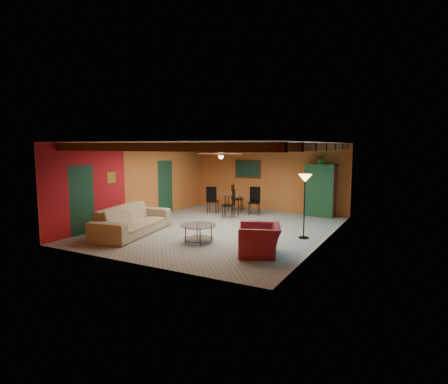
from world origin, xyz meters
The scene contains 11 objects.
room centered at (0.00, 0.11, 2.36)m, with size 6.52×8.01×2.71m.
sofa centered at (-1.98, -1.86, 0.42)m, with size 2.86×1.12×0.84m, color #8E795C.
armchair centered at (2.17, -2.02, 0.36)m, with size 1.12×0.98×0.73m, color maroon.
coffee_table centered at (0.28, -1.78, 0.25)m, with size 0.98×0.98×0.50m, color white, non-canonical shape.
dining_table centered at (-0.83, 2.50, 0.54)m, with size 2.06×2.06×1.07m, color silver, non-canonical shape.
armoire centered at (2.20, 3.70, 0.94)m, with size 1.07×0.53×1.88m, color maroon.
floor_lamp centered at (2.65, 0.05, 0.91)m, with size 0.37×0.37×1.83m, color black, non-canonical shape.
ceiling_fan centered at (0.00, 0.00, 2.36)m, with size 1.50×1.50×0.44m, color #472614, non-canonical shape.
painting centered at (-0.90, 3.96, 1.65)m, with size 1.05×0.03×0.65m, color black.
potted_plant centered at (2.20, 3.70, 2.12)m, with size 0.43×0.37×0.47m, color #26661E.
vase centered at (-0.83, 2.50, 1.16)m, with size 0.17×0.17×0.18m, color orange.
Camera 1 is at (5.55, -10.15, 2.60)m, focal length 29.93 mm.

